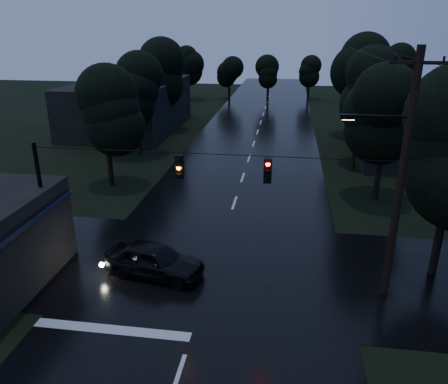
# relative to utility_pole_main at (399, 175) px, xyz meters

# --- Properties ---
(main_road) EXTENTS (12.00, 120.00, 0.02)m
(main_road) POSITION_rel_utility_pole_main_xyz_m (-7.41, 19.00, -5.26)
(main_road) COLOR black
(main_road) RESTS_ON ground
(cross_street) EXTENTS (60.00, 9.00, 0.02)m
(cross_street) POSITION_rel_utility_pole_main_xyz_m (-7.41, 1.00, -5.26)
(cross_street) COLOR black
(cross_street) RESTS_ON ground
(building_far_right) EXTENTS (10.00, 14.00, 4.40)m
(building_far_right) POSITION_rel_utility_pole_main_xyz_m (6.59, 23.00, -3.06)
(building_far_right) COLOR black
(building_far_right) RESTS_ON ground
(building_far_left) EXTENTS (10.00, 16.00, 5.00)m
(building_far_left) POSITION_rel_utility_pole_main_xyz_m (-21.41, 29.00, -2.76)
(building_far_left) COLOR black
(building_far_left) RESTS_ON ground
(utility_pole_main) EXTENTS (3.50, 0.30, 10.00)m
(utility_pole_main) POSITION_rel_utility_pole_main_xyz_m (0.00, 0.00, 0.00)
(utility_pole_main) COLOR black
(utility_pole_main) RESTS_ON ground
(utility_pole_far) EXTENTS (2.00, 0.30, 7.50)m
(utility_pole_far) POSITION_rel_utility_pole_main_xyz_m (0.89, 17.00, -1.38)
(utility_pole_far) COLOR black
(utility_pole_far) RESTS_ON ground
(anchor_pole_left) EXTENTS (0.18, 0.18, 6.00)m
(anchor_pole_left) POSITION_rel_utility_pole_main_xyz_m (-14.91, 0.00, -2.26)
(anchor_pole_left) COLOR black
(anchor_pole_left) RESTS_ON ground
(span_signals) EXTENTS (15.00, 0.37, 1.12)m
(span_signals) POSITION_rel_utility_pole_main_xyz_m (-6.85, -0.01, -0.01)
(span_signals) COLOR black
(span_signals) RESTS_ON ground
(tree_left_a) EXTENTS (3.92, 3.92, 8.26)m
(tree_left_a) POSITION_rel_utility_pole_main_xyz_m (-16.41, 11.00, -0.02)
(tree_left_a) COLOR black
(tree_left_a) RESTS_ON ground
(tree_left_b) EXTENTS (4.20, 4.20, 8.85)m
(tree_left_b) POSITION_rel_utility_pole_main_xyz_m (-17.01, 19.00, 0.36)
(tree_left_b) COLOR black
(tree_left_b) RESTS_ON ground
(tree_left_c) EXTENTS (4.48, 4.48, 9.44)m
(tree_left_c) POSITION_rel_utility_pole_main_xyz_m (-17.61, 29.00, 0.74)
(tree_left_c) COLOR black
(tree_left_c) RESTS_ON ground
(tree_right_a) EXTENTS (4.20, 4.20, 8.85)m
(tree_right_a) POSITION_rel_utility_pole_main_xyz_m (1.59, 11.00, 0.36)
(tree_right_a) COLOR black
(tree_right_a) RESTS_ON ground
(tree_right_b) EXTENTS (4.48, 4.48, 9.44)m
(tree_right_b) POSITION_rel_utility_pole_main_xyz_m (2.19, 19.00, 0.74)
(tree_right_b) COLOR black
(tree_right_b) RESTS_ON ground
(tree_right_c) EXTENTS (4.76, 4.76, 10.03)m
(tree_right_c) POSITION_rel_utility_pole_main_xyz_m (2.79, 29.00, 1.11)
(tree_right_c) COLOR black
(tree_right_c) RESTS_ON ground
(car) EXTENTS (4.75, 2.58, 1.53)m
(car) POSITION_rel_utility_pole_main_xyz_m (-9.92, -0.02, -4.49)
(car) COLOR black
(car) RESTS_ON ground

